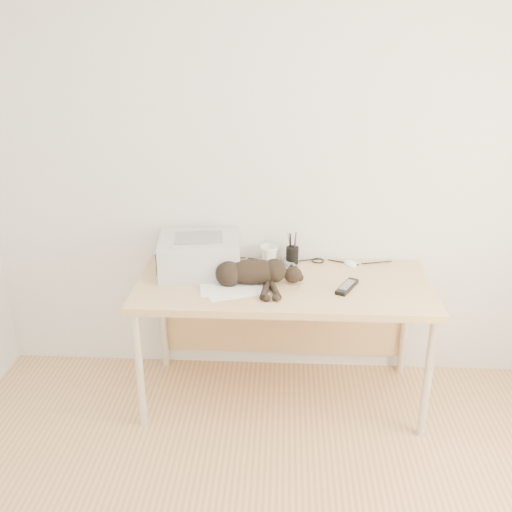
# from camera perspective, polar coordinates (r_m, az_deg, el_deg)

# --- Properties ---
(wall_back) EXTENTS (3.50, 0.00, 3.50)m
(wall_back) POSITION_cam_1_polar(r_m,az_deg,el_deg) (3.26, 3.01, 8.96)
(wall_back) COLOR silver
(wall_back) RESTS_ON floor
(desk) EXTENTS (1.60, 0.70, 0.74)m
(desk) POSITION_cam_1_polar(r_m,az_deg,el_deg) (3.24, 2.75, -4.19)
(desk) COLOR tan
(desk) RESTS_ON floor
(printer) EXTENTS (0.49, 0.43, 0.21)m
(printer) POSITION_cam_1_polar(r_m,az_deg,el_deg) (3.22, -5.69, 0.14)
(printer) COLOR #B3B3B8
(printer) RESTS_ON desk
(papers) EXTENTS (0.39, 0.32, 0.01)m
(papers) POSITION_cam_1_polar(r_m,az_deg,el_deg) (3.04, -2.39, -3.21)
(papers) COLOR white
(papers) RESTS_ON desk
(cat) EXTENTS (0.64, 0.30, 0.14)m
(cat) POSITION_cam_1_polar(r_m,az_deg,el_deg) (3.06, -0.62, -1.74)
(cat) COLOR black
(cat) RESTS_ON desk
(mug) EXTENTS (0.15, 0.15, 0.10)m
(mug) POSITION_cam_1_polar(r_m,az_deg,el_deg) (3.34, 1.30, 0.15)
(mug) COLOR white
(mug) RESTS_ON desk
(pen_cup) EXTENTS (0.07, 0.07, 0.19)m
(pen_cup) POSITION_cam_1_polar(r_m,az_deg,el_deg) (3.34, 3.64, 0.11)
(pen_cup) COLOR black
(pen_cup) RESTS_ON desk
(remote_grey) EXTENTS (0.10, 0.17, 0.02)m
(remote_grey) POSITION_cam_1_polar(r_m,az_deg,el_deg) (3.33, 3.32, -0.76)
(remote_grey) COLOR slate
(remote_grey) RESTS_ON desk
(remote_black) EXTENTS (0.14, 0.20, 0.02)m
(remote_black) POSITION_cam_1_polar(r_m,az_deg,el_deg) (3.07, 9.09, -3.06)
(remote_black) COLOR black
(remote_black) RESTS_ON desk
(mouse) EXTENTS (0.10, 0.13, 0.04)m
(mouse) POSITION_cam_1_polar(r_m,az_deg,el_deg) (3.38, 9.41, -0.52)
(mouse) COLOR white
(mouse) RESTS_ON desk
(cable_tangle) EXTENTS (1.36, 0.08, 0.01)m
(cable_tangle) POSITION_cam_1_polar(r_m,az_deg,el_deg) (3.39, 2.82, -0.40)
(cable_tangle) COLOR black
(cable_tangle) RESTS_ON desk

